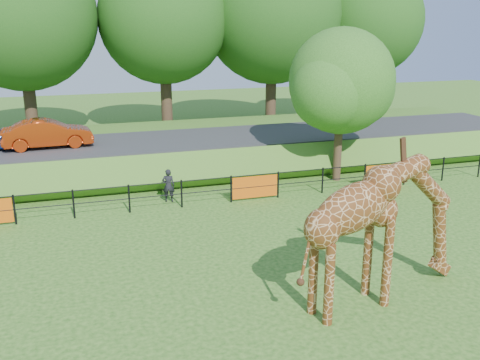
{
  "coord_description": "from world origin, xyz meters",
  "views": [
    {
      "loc": [
        -3.83,
        -11.38,
        6.87
      ],
      "look_at": [
        1.22,
        4.41,
        2.0
      ],
      "focal_mm": 40.0,
      "sensor_mm": 36.0,
      "label": 1
    }
  ],
  "objects_px": {
    "visitor": "(168,186)",
    "tree_east": "(343,85)",
    "car_red": "(48,134)",
    "giraffe": "(384,231)"
  },
  "relations": [
    {
      "from": "visitor",
      "to": "tree_east",
      "type": "height_order",
      "value": "tree_east"
    },
    {
      "from": "tree_east",
      "to": "visitor",
      "type": "bearing_deg",
      "value": -174.27
    },
    {
      "from": "car_red",
      "to": "visitor",
      "type": "distance_m",
      "value": 7.01
    },
    {
      "from": "giraffe",
      "to": "car_red",
      "type": "relative_size",
      "value": 1.33
    },
    {
      "from": "car_red",
      "to": "tree_east",
      "type": "bearing_deg",
      "value": -112.89
    },
    {
      "from": "giraffe",
      "to": "visitor",
      "type": "xyz_separation_m",
      "value": [
        -3.78,
        9.4,
        -1.19
      ]
    },
    {
      "from": "giraffe",
      "to": "car_red",
      "type": "xyz_separation_m",
      "value": [
        -8.32,
        14.56,
        0.2
      ]
    },
    {
      "from": "car_red",
      "to": "tree_east",
      "type": "distance_m",
      "value": 13.41
    },
    {
      "from": "tree_east",
      "to": "giraffe",
      "type": "bearing_deg",
      "value": -112.22
    },
    {
      "from": "giraffe",
      "to": "visitor",
      "type": "bearing_deg",
      "value": 98.94
    }
  ]
}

